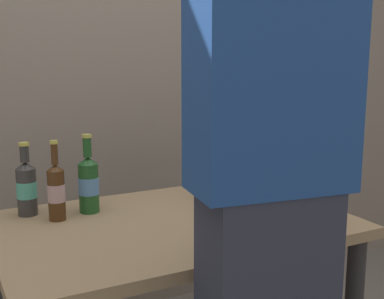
{
  "coord_description": "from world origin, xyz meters",
  "views": [
    {
      "loc": [
        -0.73,
        -1.56,
        1.31
      ],
      "look_at": [
        0.08,
        0.0,
        0.98
      ],
      "focal_mm": 46.87,
      "sensor_mm": 36.0,
      "label": 1
    }
  ],
  "objects": [
    {
      "name": "beer_bottle_amber",
      "position": [
        -0.45,
        0.3,
        0.84
      ],
      "size": [
        0.07,
        0.07,
        0.27
      ],
      "color": "#333333",
      "rests_on": "desk"
    },
    {
      "name": "coffee_mug",
      "position": [
        0.44,
        -0.29,
        0.77
      ],
      "size": [
        0.11,
        0.08,
        0.08
      ],
      "color": "#BF4C33",
      "rests_on": "desk"
    },
    {
      "name": "desk",
      "position": [
        0.0,
        0.0,
        0.63
      ],
      "size": [
        1.23,
        0.82,
        0.73
      ],
      "color": "#9E8460",
      "rests_on": "ground"
    },
    {
      "name": "back_wall",
      "position": [
        0.0,
        0.82,
        1.3
      ],
      "size": [
        6.0,
        0.1,
        2.6
      ],
      "primitive_type": "cube",
      "color": "gray",
      "rests_on": "ground"
    },
    {
      "name": "beer_bottle_brown",
      "position": [
        -0.24,
        0.23,
        0.85
      ],
      "size": [
        0.08,
        0.08,
        0.3
      ],
      "color": "#1E5123",
      "rests_on": "desk"
    },
    {
      "name": "person_figure",
      "position": [
        -0.0,
        -0.57,
        0.93
      ],
      "size": [
        0.42,
        0.32,
        1.8
      ],
      "color": "#2D3347",
      "rests_on": "ground"
    },
    {
      "name": "beer_bottle_green",
      "position": [
        -0.37,
        0.19,
        0.84
      ],
      "size": [
        0.06,
        0.06,
        0.29
      ],
      "color": "#472B14",
      "rests_on": "desk"
    },
    {
      "name": "laptop",
      "position": [
        0.38,
        0.08,
        0.79
      ],
      "size": [
        0.39,
        0.36,
        0.24
      ],
      "color": "#383D4C",
      "rests_on": "desk"
    }
  ]
}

